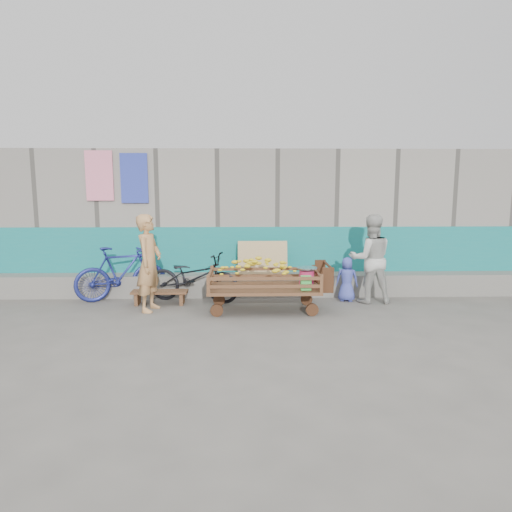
{
  "coord_description": "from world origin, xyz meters",
  "views": [
    {
      "loc": [
        -0.07,
        -6.87,
        2.23
      ],
      "look_at": [
        0.14,
        1.2,
        1.0
      ],
      "focal_mm": 32.0,
      "sensor_mm": 36.0,
      "label": 1
    }
  ],
  "objects_px": {
    "bicycle_dark": "(193,277)",
    "woman": "(371,259)",
    "bicycle_blue": "(121,273)",
    "banana_cart": "(262,277)",
    "vendor_man": "(149,263)",
    "child": "(347,279)",
    "bench": "(160,294)"
  },
  "relations": [
    {
      "from": "banana_cart",
      "to": "bicycle_dark",
      "type": "bearing_deg",
      "value": 152.3
    },
    {
      "from": "bicycle_dark",
      "to": "banana_cart",
      "type": "bearing_deg",
      "value": -102.35
    },
    {
      "from": "banana_cart",
      "to": "woman",
      "type": "height_order",
      "value": "woman"
    },
    {
      "from": "vendor_man",
      "to": "banana_cart",
      "type": "bearing_deg",
      "value": -80.89
    },
    {
      "from": "vendor_man",
      "to": "woman",
      "type": "xyz_separation_m",
      "value": [
        4.14,
        0.5,
        -0.02
      ]
    },
    {
      "from": "woman",
      "to": "child",
      "type": "xyz_separation_m",
      "value": [
        -0.42,
        0.09,
        -0.42
      ]
    },
    {
      "from": "child",
      "to": "bicycle_blue",
      "type": "relative_size",
      "value": 0.49
    },
    {
      "from": "vendor_man",
      "to": "bench",
      "type": "bearing_deg",
      "value": -0.61
    },
    {
      "from": "vendor_man",
      "to": "bicycle_dark",
      "type": "bearing_deg",
      "value": -38.17
    },
    {
      "from": "bicycle_dark",
      "to": "woman",
      "type": "bearing_deg",
      "value": -76.59
    },
    {
      "from": "bench",
      "to": "vendor_man",
      "type": "relative_size",
      "value": 0.61
    },
    {
      "from": "vendor_man",
      "to": "child",
      "type": "bearing_deg",
      "value": -69.77
    },
    {
      "from": "bench",
      "to": "vendor_man",
      "type": "bearing_deg",
      "value": -101.81
    },
    {
      "from": "bench",
      "to": "woman",
      "type": "height_order",
      "value": "woman"
    },
    {
      "from": "woman",
      "to": "bicycle_dark",
      "type": "bearing_deg",
      "value": -1.68
    },
    {
      "from": "vendor_man",
      "to": "child",
      "type": "relative_size",
      "value": 2.0
    },
    {
      "from": "vendor_man",
      "to": "woman",
      "type": "height_order",
      "value": "vendor_man"
    },
    {
      "from": "banana_cart",
      "to": "vendor_man",
      "type": "height_order",
      "value": "vendor_man"
    },
    {
      "from": "woman",
      "to": "bicycle_blue",
      "type": "bearing_deg",
      "value": -3.45
    },
    {
      "from": "bench",
      "to": "bicycle_dark",
      "type": "distance_m",
      "value": 0.71
    },
    {
      "from": "bench",
      "to": "bicycle_dark",
      "type": "relative_size",
      "value": 0.57
    },
    {
      "from": "child",
      "to": "bicycle_dark",
      "type": "xyz_separation_m",
      "value": [
        -3.01,
        0.02,
        0.05
      ]
    },
    {
      "from": "banana_cart",
      "to": "bicycle_blue",
      "type": "bearing_deg",
      "value": 162.14
    },
    {
      "from": "woman",
      "to": "bicycle_dark",
      "type": "xyz_separation_m",
      "value": [
        -3.43,
        0.12,
        -0.37
      ]
    },
    {
      "from": "banana_cart",
      "to": "child",
      "type": "xyz_separation_m",
      "value": [
        1.7,
        0.67,
        -0.19
      ]
    },
    {
      "from": "banana_cart",
      "to": "bench",
      "type": "relative_size",
      "value": 2.05
    },
    {
      "from": "bench",
      "to": "woman",
      "type": "xyz_separation_m",
      "value": [
        4.05,
        0.06,
        0.66
      ]
    },
    {
      "from": "banana_cart",
      "to": "bicycle_dark",
      "type": "distance_m",
      "value": 1.48
    },
    {
      "from": "banana_cart",
      "to": "vendor_man",
      "type": "relative_size",
      "value": 1.24
    },
    {
      "from": "woman",
      "to": "child",
      "type": "relative_size",
      "value": 1.95
    },
    {
      "from": "woman",
      "to": "bicycle_blue",
      "type": "relative_size",
      "value": 0.96
    },
    {
      "from": "vendor_man",
      "to": "bicycle_blue",
      "type": "xyz_separation_m",
      "value": [
        -0.73,
        0.81,
        -0.34
      ]
    }
  ]
}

